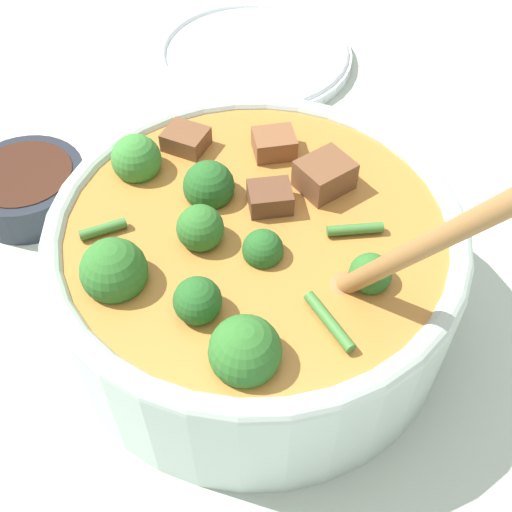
{
  "coord_description": "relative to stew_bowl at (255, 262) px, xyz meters",
  "views": [
    {
      "loc": [
        -0.27,
        -0.13,
        0.42
      ],
      "look_at": [
        0.0,
        0.0,
        0.07
      ],
      "focal_mm": 45.0,
      "sensor_mm": 36.0,
      "label": 1
    }
  ],
  "objects": [
    {
      "name": "condiment_bowl",
      "position": [
        0.02,
        0.24,
        -0.04
      ],
      "size": [
        0.11,
        0.11,
        0.04
      ],
      "color": "#232833",
      "rests_on": "ground_plane"
    },
    {
      "name": "ground_plane",
      "position": [
        0.0,
        -0.0,
        -0.06
      ],
      "size": [
        4.0,
        4.0,
        0.0
      ],
      "primitive_type": "plane",
      "color": "#ADBCAD"
    },
    {
      "name": "stew_bowl",
      "position": [
        0.0,
        0.0,
        0.0
      ],
      "size": [
        0.29,
        0.33,
        0.29
      ],
      "color": "#B2C6BC",
      "rests_on": "ground_plane"
    },
    {
      "name": "empty_plate",
      "position": [
        0.32,
        0.16,
        -0.05
      ],
      "size": [
        0.23,
        0.23,
        0.02
      ],
      "color": "white",
      "rests_on": "ground_plane"
    }
  ]
}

